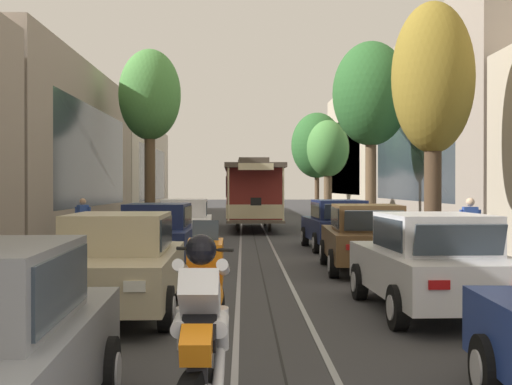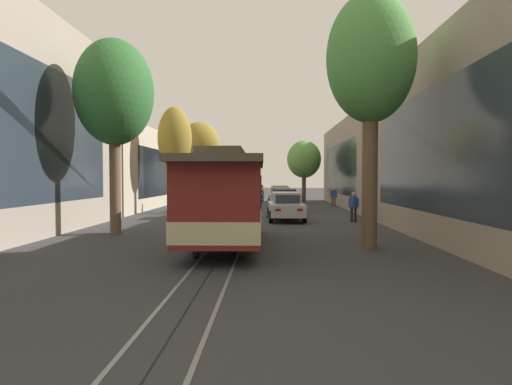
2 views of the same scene
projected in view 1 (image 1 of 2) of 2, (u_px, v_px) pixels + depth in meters
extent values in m
plane|color=#38383A|center=(254.00, 236.00, 28.30)|extent=(160.00, 160.00, 0.00)
cube|color=gray|center=(241.00, 230.00, 32.55)|extent=(0.08, 70.54, 0.01)
cube|color=gray|center=(264.00, 230.00, 32.57)|extent=(0.08, 70.54, 0.01)
cube|color=black|center=(253.00, 230.00, 32.56)|extent=(0.03, 70.54, 0.01)
cube|color=gray|center=(42.00, 149.00, 32.35)|extent=(4.97, 20.55, 7.50)
cube|color=#2D3842|center=(95.00, 157.00, 32.39)|extent=(0.04, 14.59, 4.50)
cube|color=beige|center=(115.00, 169.00, 53.18)|extent=(5.82, 20.55, 6.60)
cube|color=#2D3842|center=(153.00, 174.00, 53.24)|extent=(0.04, 14.59, 3.96)
cube|color=gray|center=(470.00, 132.00, 32.71)|extent=(5.84, 20.55, 9.09)
cube|color=#2D3842|center=(408.00, 142.00, 32.66)|extent=(0.04, 14.59, 5.46)
cube|color=#BCAD93|center=(379.00, 150.00, 53.54)|extent=(5.37, 20.55, 9.58)
cube|color=#2D3842|center=(344.00, 156.00, 53.50)|extent=(0.04, 14.59, 5.75)
cube|color=#2D3842|center=(7.00, 269.00, 6.32)|extent=(1.30, 0.26, 0.45)
cube|color=#2D3842|center=(64.00, 285.00, 5.19)|extent=(0.11, 1.81, 0.47)
cube|color=#B21414|center=(86.00, 309.00, 7.19)|extent=(0.28, 0.05, 0.12)
cylinder|color=black|center=(106.00, 372.00, 6.39)|extent=(0.23, 0.65, 0.64)
cylinder|color=silver|center=(118.00, 372.00, 6.39)|extent=(0.04, 0.35, 0.35)
cube|color=#C1B28E|center=(118.00, 273.00, 10.98)|extent=(1.88, 4.33, 0.66)
cube|color=#C1B28E|center=(119.00, 232.00, 11.12)|extent=(1.51, 2.09, 0.60)
cube|color=#2D3842|center=(110.00, 238.00, 10.29)|extent=(1.34, 0.25, 0.47)
cube|color=#2D3842|center=(130.00, 229.00, 12.31)|extent=(1.30, 0.22, 0.45)
cube|color=#2D3842|center=(166.00, 232.00, 11.15)|extent=(0.06, 1.81, 0.47)
cube|color=#2D3842|center=(71.00, 233.00, 11.10)|extent=(0.06, 1.81, 0.47)
cube|color=white|center=(135.00, 286.00, 8.84)|extent=(0.28, 0.05, 0.14)
cube|color=#B21414|center=(166.00, 254.00, 13.16)|extent=(0.28, 0.05, 0.12)
cube|color=white|center=(45.00, 287.00, 8.80)|extent=(0.28, 0.05, 0.14)
cube|color=#B21414|center=(106.00, 254.00, 13.12)|extent=(0.28, 0.05, 0.12)
cylinder|color=black|center=(166.00, 309.00, 9.68)|extent=(0.21, 0.64, 0.64)
cylinder|color=silver|center=(174.00, 309.00, 9.69)|extent=(0.03, 0.35, 0.35)
cylinder|color=black|center=(37.00, 310.00, 9.62)|extent=(0.21, 0.64, 0.64)
cylinder|color=silver|center=(29.00, 310.00, 9.61)|extent=(0.03, 0.35, 0.35)
cylinder|color=black|center=(180.00, 282.00, 12.35)|extent=(0.21, 0.64, 0.64)
cylinder|color=silver|center=(186.00, 282.00, 12.35)|extent=(0.03, 0.35, 0.35)
cylinder|color=black|center=(79.00, 283.00, 12.28)|extent=(0.21, 0.64, 0.64)
cylinder|color=silver|center=(73.00, 283.00, 12.28)|extent=(0.03, 0.35, 0.35)
cube|color=#19234C|center=(157.00, 241.00, 17.45)|extent=(1.88, 4.33, 0.66)
cube|color=#19234C|center=(158.00, 216.00, 17.60)|extent=(1.51, 2.09, 0.60)
cube|color=#2D3842|center=(153.00, 218.00, 16.76)|extent=(1.34, 0.25, 0.47)
cube|color=#2D3842|center=(164.00, 214.00, 18.78)|extent=(1.30, 0.22, 0.45)
cube|color=#2D3842|center=(188.00, 216.00, 17.60)|extent=(0.06, 1.81, 0.47)
cube|color=#2D3842|center=(128.00, 216.00, 17.60)|extent=(0.06, 1.81, 0.47)
cube|color=white|center=(169.00, 244.00, 15.29)|extent=(0.28, 0.05, 0.14)
cube|color=#B21414|center=(188.00, 232.00, 19.61)|extent=(0.28, 0.05, 0.12)
cube|color=white|center=(118.00, 244.00, 15.29)|extent=(0.28, 0.05, 0.14)
cube|color=#B21414|center=(148.00, 232.00, 19.61)|extent=(0.28, 0.05, 0.12)
cylinder|color=black|center=(187.00, 260.00, 16.12)|extent=(0.21, 0.64, 0.64)
cylinder|color=silver|center=(192.00, 260.00, 16.12)|extent=(0.03, 0.35, 0.35)
cylinder|color=black|center=(111.00, 260.00, 16.12)|extent=(0.21, 0.64, 0.64)
cylinder|color=silver|center=(106.00, 260.00, 16.12)|extent=(0.03, 0.35, 0.35)
cylinder|color=black|center=(197.00, 250.00, 18.79)|extent=(0.21, 0.64, 0.64)
cylinder|color=silver|center=(201.00, 250.00, 18.79)|extent=(0.03, 0.35, 0.35)
cylinder|color=black|center=(131.00, 250.00, 18.79)|extent=(0.21, 0.64, 0.64)
cylinder|color=silver|center=(127.00, 250.00, 18.79)|extent=(0.03, 0.35, 0.35)
cube|color=silver|center=(185.00, 227.00, 23.67)|extent=(1.97, 4.37, 0.66)
cube|color=silver|center=(185.00, 208.00, 23.82)|extent=(1.56, 2.12, 0.60)
cube|color=#2D3842|center=(184.00, 209.00, 22.98)|extent=(1.34, 0.27, 0.47)
cube|color=#2D3842|center=(186.00, 208.00, 25.00)|extent=(1.30, 0.25, 0.45)
cube|color=#2D3842|center=(207.00, 208.00, 23.86)|extent=(0.10, 1.81, 0.47)
cube|color=#2D3842|center=(163.00, 208.00, 23.77)|extent=(0.10, 1.81, 0.47)
cube|color=white|center=(200.00, 228.00, 21.55)|extent=(0.28, 0.05, 0.14)
cube|color=#B21414|center=(202.00, 221.00, 25.86)|extent=(0.28, 0.05, 0.12)
cube|color=white|center=(163.00, 228.00, 21.48)|extent=(0.28, 0.05, 0.14)
cube|color=#B21414|center=(172.00, 221.00, 25.79)|extent=(0.28, 0.05, 0.12)
cylinder|color=black|center=(210.00, 239.00, 22.39)|extent=(0.22, 0.65, 0.64)
cylinder|color=silver|center=(214.00, 239.00, 22.40)|extent=(0.03, 0.35, 0.35)
cylinder|color=black|center=(155.00, 240.00, 22.29)|extent=(0.22, 0.65, 0.64)
cylinder|color=silver|center=(151.00, 240.00, 22.29)|extent=(0.03, 0.35, 0.35)
cylinder|color=black|center=(211.00, 234.00, 25.06)|extent=(0.22, 0.65, 0.64)
cylinder|color=silver|center=(214.00, 234.00, 25.06)|extent=(0.03, 0.35, 0.35)
cylinder|color=black|center=(161.00, 234.00, 24.95)|extent=(0.22, 0.65, 0.64)
cylinder|color=silver|center=(158.00, 234.00, 24.95)|extent=(0.03, 0.35, 0.35)
cube|color=white|center=(495.00, 307.00, 7.30)|extent=(0.28, 0.05, 0.14)
cylinder|color=black|center=(488.00, 369.00, 6.49)|extent=(0.23, 0.65, 0.64)
cylinder|color=silver|center=(476.00, 369.00, 6.49)|extent=(0.04, 0.35, 0.35)
cube|color=silver|center=(431.00, 272.00, 11.16)|extent=(1.95, 4.36, 0.66)
cube|color=silver|center=(434.00, 233.00, 11.01)|extent=(1.55, 2.11, 0.60)
cube|color=#2D3842|center=(419.00, 231.00, 11.84)|extent=(1.34, 0.27, 0.47)
cube|color=#2D3842|center=(460.00, 240.00, 9.83)|extent=(1.30, 0.24, 0.45)
cube|color=#2D3842|center=(387.00, 233.00, 10.97)|extent=(0.09, 1.81, 0.47)
cube|color=#2D3842|center=(481.00, 233.00, 11.05)|extent=(0.09, 1.81, 0.47)
cube|color=white|center=(367.00, 253.00, 13.29)|extent=(0.28, 0.05, 0.14)
cube|color=#B21414|center=(439.00, 285.00, 8.97)|extent=(0.28, 0.05, 0.12)
cube|color=white|center=(426.00, 253.00, 13.35)|extent=(0.28, 0.05, 0.14)
cylinder|color=black|center=(359.00, 282.00, 12.45)|extent=(0.22, 0.65, 0.64)
cylinder|color=silver|center=(353.00, 282.00, 12.44)|extent=(0.03, 0.35, 0.35)
cylinder|color=black|center=(457.00, 281.00, 12.54)|extent=(0.22, 0.65, 0.64)
cylinder|color=silver|center=(463.00, 281.00, 12.55)|extent=(0.03, 0.35, 0.35)
cylinder|color=black|center=(398.00, 308.00, 9.79)|extent=(0.22, 0.65, 0.64)
cylinder|color=silver|center=(390.00, 308.00, 9.78)|extent=(0.03, 0.35, 0.35)
cube|color=brown|center=(366.00, 244.00, 16.70)|extent=(1.97, 4.37, 0.66)
cube|color=brown|center=(367.00, 217.00, 16.55)|extent=(1.56, 2.12, 0.60)
cube|color=#2D3842|center=(362.00, 217.00, 17.38)|extent=(1.34, 0.27, 0.47)
cube|color=#2D3842|center=(374.00, 221.00, 15.36)|extent=(1.30, 0.25, 0.45)
cube|color=#2D3842|center=(335.00, 217.00, 16.56)|extent=(0.10, 1.81, 0.47)
cube|color=#2D3842|center=(398.00, 217.00, 16.53)|extent=(0.10, 1.81, 0.47)
cube|color=white|center=(334.00, 233.00, 18.87)|extent=(0.28, 0.05, 0.14)
cube|color=#B21414|center=(353.00, 247.00, 14.55)|extent=(0.28, 0.05, 0.12)
cube|color=white|center=(376.00, 233.00, 18.85)|extent=(0.28, 0.05, 0.14)
cube|color=#B21414|center=(407.00, 247.00, 14.53)|extent=(0.28, 0.05, 0.12)
cylinder|color=black|center=(324.00, 252.00, 18.06)|extent=(0.23, 0.65, 0.64)
cylinder|color=silver|center=(320.00, 252.00, 18.06)|extent=(0.03, 0.35, 0.35)
cylinder|color=black|center=(393.00, 252.00, 18.02)|extent=(0.23, 0.65, 0.64)
cylinder|color=silver|center=(397.00, 252.00, 18.02)|extent=(0.03, 0.35, 0.35)
cylinder|color=black|center=(334.00, 263.00, 15.39)|extent=(0.23, 0.65, 0.64)
cylinder|color=silver|center=(329.00, 263.00, 15.39)|extent=(0.03, 0.35, 0.35)
cylinder|color=black|center=(414.00, 264.00, 15.35)|extent=(0.23, 0.65, 0.64)
cylinder|color=silver|center=(419.00, 264.00, 15.35)|extent=(0.03, 0.35, 0.35)
cube|color=#19234C|center=(338.00, 229.00, 22.42)|extent=(1.98, 4.37, 0.66)
cube|color=#19234C|center=(339.00, 209.00, 22.26)|extent=(1.56, 2.13, 0.60)
cube|color=#2D3842|center=(334.00, 209.00, 23.10)|extent=(1.34, 0.28, 0.47)
cube|color=#2D3842|center=(346.00, 211.00, 21.08)|extent=(1.30, 0.25, 0.45)
cube|color=#2D3842|center=(315.00, 210.00, 22.22)|extent=(0.11, 1.81, 0.47)
cube|color=#2D3842|center=(362.00, 209.00, 22.31)|extent=(0.11, 1.81, 0.47)
cube|color=white|center=(311.00, 223.00, 24.54)|extent=(0.28, 0.05, 0.14)
cube|color=#B21414|center=(332.00, 230.00, 20.23)|extent=(0.28, 0.05, 0.12)
cube|color=white|center=(343.00, 222.00, 24.61)|extent=(0.28, 0.05, 0.14)
cube|color=#B21414|center=(370.00, 230.00, 20.30)|extent=(0.28, 0.05, 0.12)
cylinder|color=black|center=(305.00, 236.00, 23.70)|extent=(0.23, 0.65, 0.64)
cylinder|color=silver|center=(302.00, 237.00, 23.69)|extent=(0.04, 0.35, 0.35)
cylinder|color=black|center=(356.00, 236.00, 23.81)|extent=(0.23, 0.65, 0.64)
cylinder|color=silver|center=(360.00, 236.00, 23.81)|extent=(0.04, 0.35, 0.35)
cylinder|color=black|center=(317.00, 243.00, 21.04)|extent=(0.23, 0.65, 0.64)
cylinder|color=silver|center=(313.00, 243.00, 21.03)|extent=(0.04, 0.35, 0.35)
cylinder|color=black|center=(375.00, 243.00, 21.15)|extent=(0.23, 0.65, 0.64)
cylinder|color=silver|center=(378.00, 243.00, 21.15)|extent=(0.04, 0.35, 0.35)
cylinder|color=brown|center=(150.00, 173.00, 33.31)|extent=(0.51, 0.51, 5.30)
ellipsoid|color=#4C8E42|center=(150.00, 94.00, 33.27)|extent=(2.94, 2.87, 4.30)
cylinder|color=#4C3826|center=(433.00, 188.00, 19.15)|extent=(0.47, 0.47, 3.95)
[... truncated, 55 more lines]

